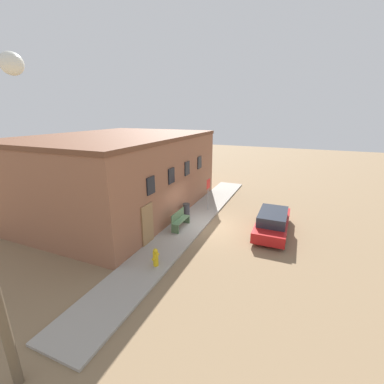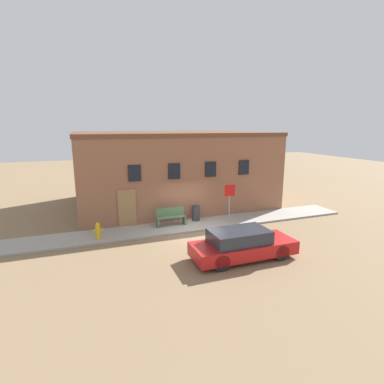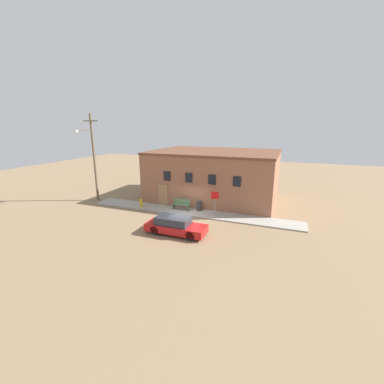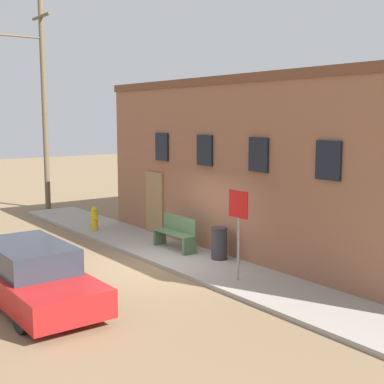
% 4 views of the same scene
% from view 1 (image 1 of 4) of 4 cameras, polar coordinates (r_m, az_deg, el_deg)
% --- Properties ---
extents(ground_plane, '(80.00, 80.00, 0.00)m').
position_cam_1_polar(ground_plane, '(15.73, 3.26, -7.59)').
color(ground_plane, '#846B4C').
extents(sidewalk, '(19.96, 2.08, 0.11)m').
position_cam_1_polar(sidewalk, '(16.05, -0.25, -6.83)').
color(sidewalk, '#9E998E').
rests_on(sidewalk, ground).
extents(brick_building, '(13.09, 9.35, 5.20)m').
position_cam_1_polar(brick_building, '(18.55, -15.82, 4.13)').
color(brick_building, '#8E5B42').
rests_on(brick_building, ground).
extents(fire_hydrant, '(0.50, 0.24, 0.83)m').
position_cam_1_polar(fire_hydrant, '(11.73, -8.09, -14.13)').
color(fire_hydrant, gold).
rests_on(fire_hydrant, sidewalk).
extents(stop_sign, '(0.66, 0.06, 2.20)m').
position_cam_1_polar(stop_sign, '(17.52, 3.63, 0.78)').
color(stop_sign, gray).
rests_on(stop_sign, sidewalk).
extents(bench, '(1.63, 0.44, 1.00)m').
position_cam_1_polar(bench, '(15.10, -2.72, -6.18)').
color(bench, '#4C6B47').
rests_on(bench, sidewalk).
extents(trash_bin, '(0.47, 0.47, 0.90)m').
position_cam_1_polar(trash_bin, '(16.62, -1.30, -4.07)').
color(trash_bin, '#333338').
rests_on(trash_bin, sidewalk).
extents(parked_car, '(4.53, 1.68, 1.31)m').
position_cam_1_polar(parked_car, '(15.42, 17.46, -6.35)').
color(parked_car, black).
rests_on(parked_car, ground).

